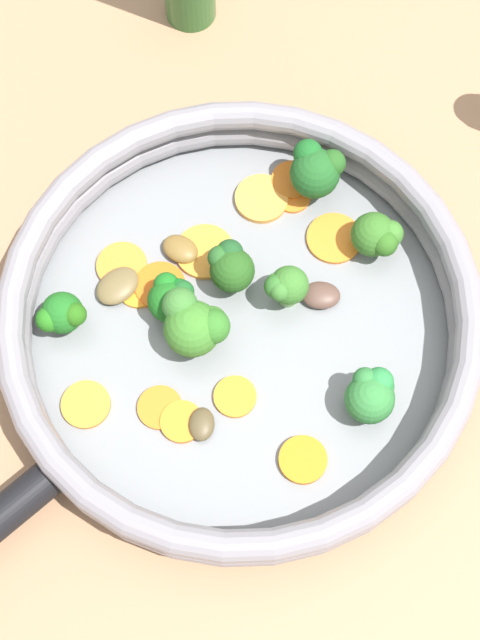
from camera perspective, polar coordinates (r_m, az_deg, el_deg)
ground_plane at (r=0.69m, az=0.00°, el=-0.88°), size 4.00×4.00×0.00m
skillet at (r=0.68m, az=0.00°, el=-0.67°), size 0.33×0.33×0.01m
skillet_rim_wall at (r=0.65m, az=0.00°, el=0.23°), size 0.36×0.36×0.04m
skillet_rivet_left at (r=0.67m, az=-12.81°, el=-5.54°), size 0.01×0.01×0.01m
skillet_rivet_right at (r=0.64m, az=-7.65°, el=-11.90°), size 0.01×0.01×0.01m
carrot_slice_0 at (r=0.65m, az=-3.75°, el=-6.52°), size 0.04×0.04×0.00m
carrot_slice_1 at (r=0.69m, az=-5.13°, el=2.19°), size 0.05×0.05×0.00m
carrot_slice_2 at (r=0.72m, az=1.38°, el=7.77°), size 0.06×0.06×0.01m
carrot_slice_3 at (r=0.73m, az=3.38°, el=8.90°), size 0.05×0.05×0.01m
carrot_slice_4 at (r=0.70m, az=-2.26°, el=4.40°), size 0.05×0.05×0.00m
carrot_slice_5 at (r=0.72m, az=3.38°, el=7.89°), size 0.04×0.04×0.00m
carrot_slice_6 at (r=0.69m, az=-6.52°, el=1.98°), size 0.04×0.04×0.00m
carrot_slice_7 at (r=0.66m, az=-9.84°, el=-5.35°), size 0.05×0.05×0.00m
carrot_slice_8 at (r=0.64m, az=4.05°, el=-8.91°), size 0.05×0.05×0.01m
carrot_slice_9 at (r=0.65m, az=-5.15°, el=-5.60°), size 0.05×0.05×0.00m
carrot_slice_10 at (r=0.70m, az=-7.57°, el=3.48°), size 0.06×0.06×0.00m
carrot_slice_11 at (r=0.70m, az=6.04°, el=5.22°), size 0.05×0.05×0.00m
carrot_slice_12 at (r=0.65m, az=-0.58°, el=-4.91°), size 0.03×0.03×0.00m
broccoli_floret_0 at (r=0.64m, az=-2.88°, el=-0.32°), size 0.05×0.05×0.05m
broccoli_floret_1 at (r=0.66m, az=2.93°, el=2.15°), size 0.03×0.03×0.04m
broccoli_floret_2 at (r=0.64m, az=8.41°, el=-4.73°), size 0.04×0.04×0.04m
broccoli_floret_3 at (r=0.69m, az=8.83°, el=5.34°), size 0.04×0.04×0.04m
broccoli_floret_4 at (r=0.66m, az=-0.64°, el=3.48°), size 0.04×0.04×0.04m
broccoli_floret_5 at (r=0.66m, az=-4.45°, el=1.48°), size 0.04×0.03×0.04m
broccoli_floret_6 at (r=0.70m, az=4.88°, el=9.56°), size 0.04×0.04×0.05m
broccoli_floret_7 at (r=0.67m, az=-11.33°, el=0.35°), size 0.03×0.04×0.04m
mushroom_piece_0 at (r=0.69m, az=-3.84°, el=4.55°), size 0.03×0.04×0.01m
mushroom_piece_1 at (r=0.68m, az=5.19°, el=1.59°), size 0.02×0.03×0.01m
mushroom_piece_2 at (r=0.65m, az=-2.48°, el=-6.68°), size 0.03×0.02×0.01m
mushroom_piece_3 at (r=0.69m, az=-7.84°, el=2.18°), size 0.04×0.04×0.01m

